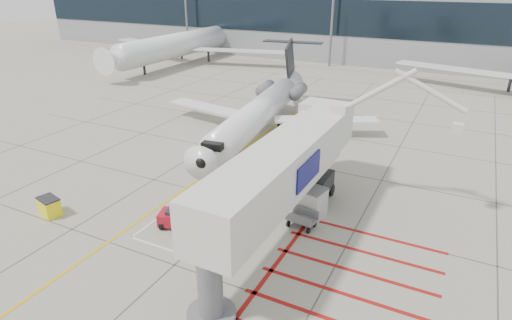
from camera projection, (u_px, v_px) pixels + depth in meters
The scene contains 12 objects.
ground_plane at pixel (213, 230), 27.00m from camera, with size 260.00×260.00×0.00m, color #9C9786.
regional_jet at pixel (250, 104), 39.31m from camera, with size 23.43×29.54×7.74m, color white, non-canonical shape.
jet_bridge at pixel (276, 182), 24.15m from camera, with size 9.58×20.21×8.09m, color silver, non-canonical shape.
pushback_tug at pixel (177, 217), 27.18m from camera, with size 2.16×1.35×1.26m, color #A81021, non-canonical shape.
spill_bin at pixel (49, 206), 28.48m from camera, with size 1.46×0.97×1.27m, color #FAEB0D, non-canonical shape.
baggage_cart at pixel (302, 219), 27.13m from camera, with size 1.82×1.15×1.15m, color #5D5D62, non-canonical shape.
ground_power_unit at pixel (305, 200), 28.40m from camera, with size 2.61×1.52×2.07m, color beige, non-canonical shape.
cone_nose at pixel (217, 180), 33.08m from camera, with size 0.32×0.32×0.44m, color #E0470B.
cone_side at pixel (264, 174), 34.07m from camera, with size 0.31×0.31×0.43m, color orange.
terminal_building at pixel (466, 22), 77.25m from camera, with size 180.00×28.00×14.00m, color gray.
terminal_glass_band at pixel (462, 23), 65.37m from camera, with size 180.00×0.10×6.00m, color black.
bg_aircraft_b at pixel (187, 28), 76.44m from camera, with size 36.54×40.60×12.18m, color silver, non-canonical shape.
Camera 1 is at (12.87, -19.26, 14.82)m, focal length 30.00 mm.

